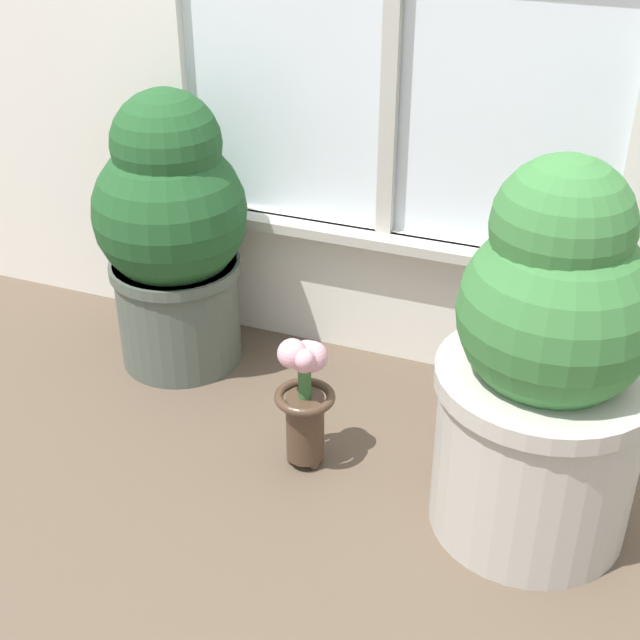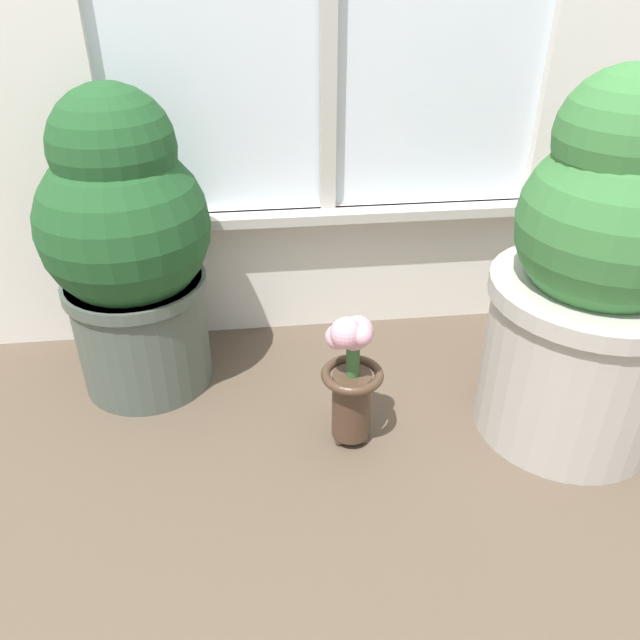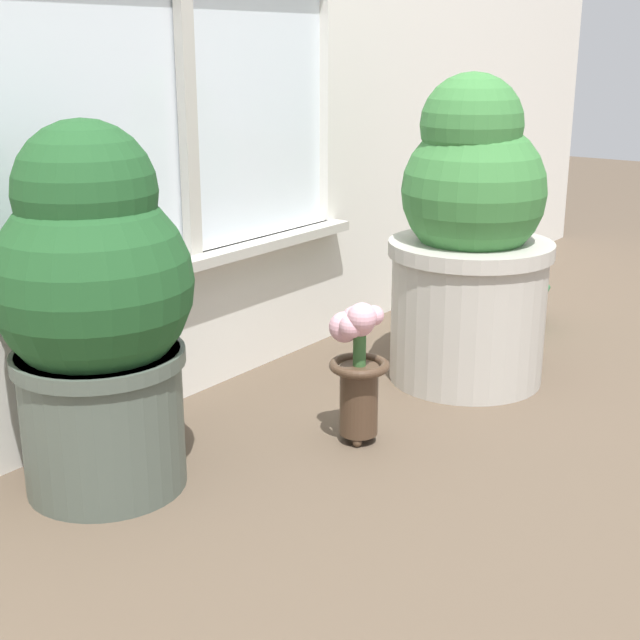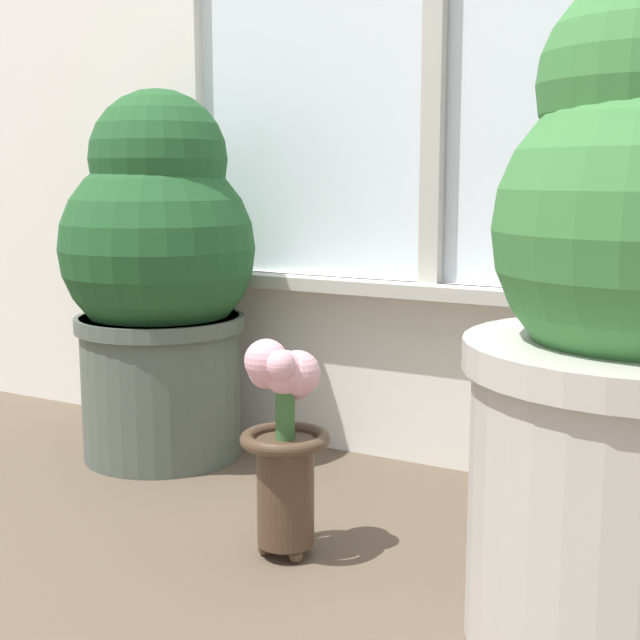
% 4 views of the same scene
% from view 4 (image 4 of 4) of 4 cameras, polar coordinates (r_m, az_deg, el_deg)
% --- Properties ---
extents(ground_plane, '(10.00, 10.00, 0.00)m').
position_cam_4_polar(ground_plane, '(1.16, -5.80, -17.42)').
color(ground_plane, brown).
extents(potted_plant_left, '(0.35, 0.35, 0.67)m').
position_cam_4_polar(potted_plant_left, '(1.65, -10.22, 3.01)').
color(potted_plant_left, '#4C564C').
rests_on(potted_plant_left, ground_plane).
extents(flower_vase, '(0.12, 0.13, 0.30)m').
position_cam_4_polar(flower_vase, '(1.22, -2.27, -6.98)').
color(flower_vase, '#473323').
rests_on(flower_vase, ground_plane).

